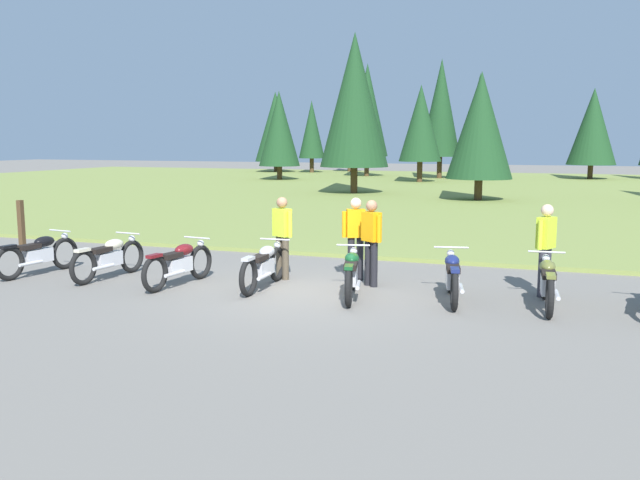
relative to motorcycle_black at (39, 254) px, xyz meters
The scene contains 15 objects.
ground_plane 5.96m from the motorcycle_black, ahead, with size 140.00×140.00×0.00m, color slate.
grass_moorland 26.72m from the motorcycle_black, 77.16° to the left, with size 80.00×44.00×0.10m, color olive.
forest_treeline 34.12m from the motorcycle_black, 87.61° to the left, with size 33.70×28.60×8.54m.
motorcycle_black is the anchor object (origin of this frame).
motorcycle_cream 1.66m from the motorcycle_black, ahead, with size 0.62×2.10×0.88m.
motorcycle_maroon 3.35m from the motorcycle_black, ahead, with size 0.62×2.10×0.88m.
motorcycle_silver 5.02m from the motorcycle_black, ahead, with size 0.62×2.10×0.88m.
motorcycle_british_green 6.80m from the motorcycle_black, ahead, with size 0.75×2.06×0.88m.
motorcycle_navy 8.55m from the motorcycle_black, ahead, with size 0.72×2.08×0.88m.
motorcycle_olive 10.13m from the motorcycle_black, ahead, with size 0.62×2.10×0.88m.
rider_with_back_turned 7.00m from the motorcycle_black, 10.46° to the left, with size 0.46×0.39×1.67m.
rider_checking_bike 6.66m from the motorcycle_black, 14.61° to the left, with size 0.51×0.35×1.67m.
rider_near_row_end 5.19m from the motorcycle_black, 14.61° to the left, with size 0.51×0.35×1.67m.
rider_in_hivis_vest 10.16m from the motorcycle_black, ahead, with size 0.35×0.51×1.67m.
trail_marker_post 2.56m from the motorcycle_black, 140.53° to the left, with size 0.12×0.12×1.37m, color #47331E.
Camera 1 is at (4.34, -11.45, 2.79)m, focal length 37.92 mm.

